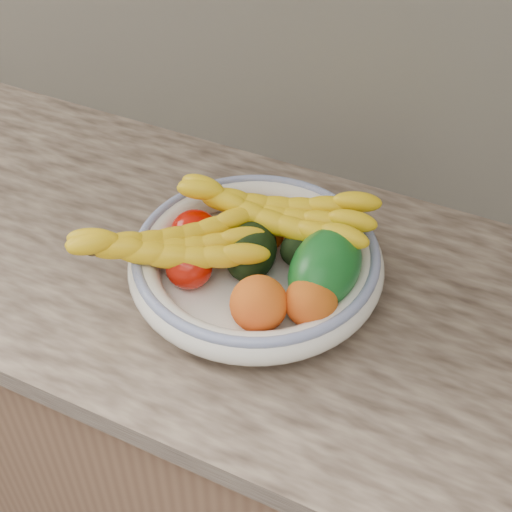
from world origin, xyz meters
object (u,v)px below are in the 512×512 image
object	(u,v)px
banana_bunch_back	(274,217)
banana_bunch_front	(169,250)
green_mango	(325,268)
fruit_bowl	(256,261)

from	to	relation	value
banana_bunch_back	banana_bunch_front	bearing A→B (deg)	-137.96
banana_bunch_back	banana_bunch_front	size ratio (longest dim) A/B	1.08
green_mango	banana_bunch_front	world-z (taller)	green_mango
banana_bunch_front	fruit_bowl	bearing A→B (deg)	-5.16
green_mango	fruit_bowl	bearing A→B (deg)	-179.27
fruit_bowl	banana_bunch_front	distance (m)	0.13
fruit_bowl	banana_bunch_front	world-z (taller)	banana_bunch_front
fruit_bowl	banana_bunch_back	xyz separation A→B (m)	(0.00, 0.07, 0.04)
fruit_bowl	banana_bunch_front	bearing A→B (deg)	-149.64
banana_bunch_back	banana_bunch_front	distance (m)	0.17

